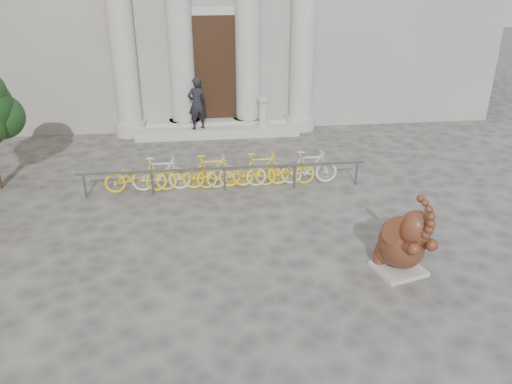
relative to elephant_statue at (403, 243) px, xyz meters
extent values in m
plane|color=#474442|center=(-3.33, 0.19, -0.69)|extent=(80.00, 80.00, 0.00)
cube|color=black|center=(-3.33, 10.11, 1.61)|extent=(2.40, 0.16, 4.00)
cylinder|color=#A8A59E|center=(-6.53, 9.99, 3.31)|extent=(0.90, 0.90, 8.00)
cylinder|color=#A8A59E|center=(-4.53, 9.99, 3.31)|extent=(0.90, 0.90, 8.00)
cylinder|color=#A8A59E|center=(-2.13, 9.99, 3.31)|extent=(0.90, 0.90, 8.00)
cylinder|color=#A8A59E|center=(-0.13, 9.99, 3.31)|extent=(0.90, 0.90, 8.00)
cube|color=#A8A59E|center=(-3.33, 9.59, -0.51)|extent=(6.00, 1.20, 0.36)
cube|color=#A8A59E|center=(-0.01, 0.03, -0.64)|extent=(1.14, 1.07, 0.09)
ellipsoid|color=black|center=(-0.06, 0.23, -0.31)|extent=(0.97, 0.94, 0.61)
ellipsoid|color=black|center=(-0.01, 0.05, -0.04)|extent=(1.18, 1.34, 0.99)
cylinder|color=black|center=(-0.34, 0.28, -0.47)|extent=(0.35, 0.35, 0.25)
cylinder|color=black|center=(0.15, 0.42, -0.47)|extent=(0.35, 0.35, 0.25)
cylinder|color=black|center=(-0.11, -0.37, 0.14)|extent=(0.37, 0.61, 0.38)
cylinder|color=black|center=(0.29, -0.26, 0.14)|extent=(0.37, 0.61, 0.38)
ellipsoid|color=black|center=(0.08, -0.28, 0.49)|extent=(0.78, 0.75, 0.76)
cylinder|color=black|center=(-0.26, -0.26, 0.45)|extent=(0.65, 0.08, 0.64)
cylinder|color=black|center=(0.36, -0.09, 0.45)|extent=(0.56, 0.39, 0.64)
cone|color=beige|center=(0.02, -0.49, 0.33)|extent=(0.17, 0.22, 0.10)
cone|color=beige|center=(0.24, -0.43, 0.33)|extent=(0.07, 0.22, 0.10)
cube|color=slate|center=(-3.37, 4.47, 0.01)|extent=(8.00, 0.06, 0.06)
cylinder|color=slate|center=(-7.17, 4.47, -0.34)|extent=(0.06, 0.06, 0.70)
cylinder|color=slate|center=(-5.37, 4.47, -0.34)|extent=(0.06, 0.06, 0.70)
cylinder|color=slate|center=(-3.37, 4.47, -0.34)|extent=(0.06, 0.06, 0.70)
cylinder|color=slate|center=(-1.37, 4.47, -0.34)|extent=(0.06, 0.06, 0.70)
cylinder|color=slate|center=(0.43, 4.47, -0.34)|extent=(0.06, 0.06, 0.70)
imported|color=yellow|center=(-5.83, 4.72, -0.19)|extent=(1.70, 0.50, 1.00)
imported|color=beige|center=(-5.13, 4.72, -0.19)|extent=(1.66, 0.47, 1.00)
imported|color=yellow|center=(-4.43, 4.72, -0.19)|extent=(1.70, 0.50, 1.00)
imported|color=yellow|center=(-3.72, 4.72, -0.19)|extent=(1.66, 0.47, 1.00)
imported|color=beige|center=(-3.02, 4.72, -0.19)|extent=(1.70, 0.50, 1.00)
imported|color=yellow|center=(-2.31, 4.72, -0.19)|extent=(1.66, 0.47, 1.00)
imported|color=yellow|center=(-1.61, 4.72, -0.19)|extent=(1.70, 0.50, 1.00)
imported|color=beige|center=(-0.90, 4.72, -0.19)|extent=(1.66, 0.47, 1.00)
sphere|color=black|center=(-9.38, 5.63, 1.34)|extent=(1.24, 1.24, 1.24)
imported|color=black|center=(-4.04, 9.24, 0.61)|extent=(0.80, 0.67, 1.88)
cylinder|color=#A8A59E|center=(-1.66, 9.29, -0.26)|extent=(0.43, 0.43, 0.13)
cylinder|color=#A8A59E|center=(-1.66, 9.29, 0.16)|extent=(0.30, 0.30, 0.98)
cylinder|color=#A8A59E|center=(-1.66, 9.29, 0.68)|extent=(0.43, 0.43, 0.11)
camera|label=1|loc=(-4.00, -8.35, 5.19)|focal=35.00mm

